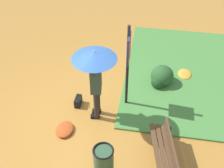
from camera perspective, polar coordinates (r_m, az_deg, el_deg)
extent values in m
plane|color=#B27A33|center=(7.37, -4.88, -6.57)|extent=(18.00, 18.00, 0.00)
cube|color=#47843D|center=(8.89, 15.81, 1.77)|extent=(4.80, 4.00, 0.05)
cylinder|color=#2D2823|center=(7.17, -2.78, -3.15)|extent=(0.12, 0.12, 0.86)
cylinder|color=#2D2823|center=(7.05, -3.08, -4.15)|extent=(0.12, 0.12, 0.86)
cube|color=black|center=(7.45, -2.99, -5.27)|extent=(0.14, 0.23, 0.08)
cube|color=black|center=(7.33, -3.28, -6.27)|extent=(0.14, 0.23, 0.08)
cube|color=#334738|center=(6.61, -3.15, 1.00)|extent=(0.41, 0.29, 0.64)
sphere|color=#8C664C|center=(6.32, -3.30, 4.20)|extent=(0.20, 0.20, 0.20)
ellipsoid|color=black|center=(6.30, -3.31, 4.42)|extent=(0.20, 0.20, 0.15)
cylinder|color=#334738|center=(6.64, -3.04, 3.58)|extent=(0.18, 0.13, 0.18)
cylinder|color=#334738|center=(6.56, -3.23, 4.01)|extent=(0.24, 0.11, 0.33)
cube|color=black|center=(6.41, -3.30, 4.55)|extent=(0.07, 0.03, 0.14)
cylinder|color=#334738|center=(6.33, -3.48, 1.73)|extent=(0.11, 0.10, 0.09)
cylinder|color=#334738|center=(6.28, -3.40, 2.44)|extent=(0.10, 0.09, 0.23)
cylinder|color=#A5A5AD|center=(6.10, -3.45, 4.80)|extent=(0.02, 0.02, 0.41)
cone|color=#264C8C|center=(6.04, -3.49, 5.53)|extent=(0.96, 0.96, 0.16)
sphere|color=#A5A5AD|center=(5.98, -3.53, 6.39)|extent=(0.02, 0.02, 0.02)
cylinder|color=black|center=(6.94, 3.00, 2.99)|extent=(0.07, 0.07, 2.30)
cube|color=navy|center=(6.62, 3.29, 6.73)|extent=(0.44, 0.04, 0.70)
cube|color=red|center=(6.62, 3.45, 6.72)|extent=(0.38, 0.01, 0.64)
cube|color=black|center=(7.63, -6.57, -3.35)|extent=(0.30, 0.14, 0.24)
torus|color=black|center=(7.52, -6.66, -2.48)|extent=(0.18, 0.02, 0.18)
cube|color=black|center=(6.81, 9.66, -9.52)|extent=(0.13, 0.36, 0.44)
cube|color=#513823|center=(6.22, 8.56, -12.49)|extent=(1.39, 0.38, 0.04)
cube|color=#513823|center=(6.23, 9.69, -12.60)|extent=(1.39, 0.38, 0.04)
cube|color=#513823|center=(6.24, 10.81, -12.70)|extent=(1.39, 0.38, 0.04)
cube|color=#513823|center=(6.16, 11.40, -12.19)|extent=(1.38, 0.32, 0.10)
cube|color=#513823|center=(6.05, 11.57, -11.39)|extent=(1.38, 0.32, 0.10)
cylinder|color=#2D5138|center=(6.04, -1.63, -15.10)|extent=(0.40, 0.40, 0.80)
torus|color=black|center=(5.70, -1.71, -12.77)|extent=(0.42, 0.42, 0.04)
ellipsoid|color=#285628|center=(8.23, 9.68, 1.63)|extent=(0.63, 0.63, 0.56)
ellipsoid|color=#1E421E|center=(8.14, 8.90, 0.36)|extent=(0.38, 0.38, 0.38)
ellipsoid|color=gold|center=(8.78, 13.89, 1.88)|extent=(0.49, 0.39, 0.11)
ellipsoid|color=#B74C1E|center=(7.11, -9.14, -8.65)|extent=(0.51, 0.41, 0.11)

